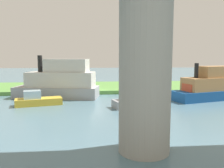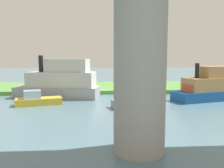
{
  "view_description": "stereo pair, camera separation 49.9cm",
  "coord_description": "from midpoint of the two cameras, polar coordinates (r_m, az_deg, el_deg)",
  "views": [
    {
      "loc": [
        0.37,
        31.24,
        5.04
      ],
      "look_at": [
        -1.98,
        5.0,
        2.0
      ],
      "focal_mm": 37.49,
      "sensor_mm": 36.0,
      "label": 1
    },
    {
      "loc": [
        -0.13,
        31.28,
        5.04
      ],
      "look_at": [
        -1.98,
        5.0,
        2.0
      ],
      "focal_mm": 37.49,
      "sensor_mm": 36.0,
      "label": 2
    }
  ],
  "objects": [
    {
      "name": "grassy_bank",
      "position": [
        37.57,
        -3.81,
        -0.76
      ],
      "size": [
        80.0,
        12.0,
        0.5
      ],
      "primitive_type": "cube",
      "color": "#5B9342",
      "rests_on": "ground"
    },
    {
      "name": "skiff_small",
      "position": [
        29.95,
        23.27,
        -0.53
      ],
      "size": [
        8.97,
        5.09,
        4.35
      ],
      "color": "#195199",
      "rests_on": "ground"
    },
    {
      "name": "pontoon_yellow",
      "position": [
        23.8,
        6.39,
        -4.21
      ],
      "size": [
        5.33,
        2.97,
        1.68
      ],
      "color": "#99999E",
      "rests_on": "ground"
    },
    {
      "name": "person_on_bank",
      "position": [
        34.56,
        -11.72,
        0.07
      ],
      "size": [
        0.38,
        0.38,
        1.39
      ],
      "color": "#2D334C",
      "rests_on": "grassy_bank"
    },
    {
      "name": "motorboat_red",
      "position": [
        29.92,
        -12.1,
        0.5
      ],
      "size": [
        10.75,
        5.33,
        5.26
      ],
      "color": "#99999E",
      "rests_on": "ground"
    },
    {
      "name": "ground_plane",
      "position": [
        31.66,
        -3.76,
        -2.59
      ],
      "size": [
        160.0,
        160.0,
        0.0
      ],
      "primitive_type": "plane",
      "color": "slate"
    },
    {
      "name": "mooring_post",
      "position": [
        34.11,
        7.26,
        -0.26
      ],
      "size": [
        0.2,
        0.2,
        1.02
      ],
      "primitive_type": "cylinder",
      "color": "brown",
      "rests_on": "grassy_bank"
    },
    {
      "name": "houseboat_blue",
      "position": [
        25.91,
        -17.22,
        -3.67
      ],
      "size": [
        4.99,
        2.83,
        1.57
      ],
      "color": "gold",
      "rests_on": "ground"
    },
    {
      "name": "bridge_pylon",
      "position": [
        12.2,
        8.0,
        5.11
      ],
      "size": [
        2.72,
        2.72,
        9.48
      ],
      "primitive_type": "cylinder",
      "color": "#9E998E",
      "rests_on": "ground"
    }
  ]
}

